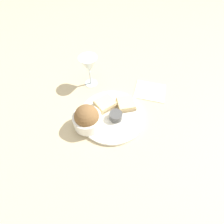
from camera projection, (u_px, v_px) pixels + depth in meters
ground_plane at (112, 117)px, 0.76m from camera, size 4.00×4.00×0.00m
dinner_plate at (112, 116)px, 0.75m from camera, size 0.28×0.28×0.01m
salad_bowl at (87, 118)px, 0.69m from camera, size 0.11×0.11×0.10m
sauce_ramekin at (116, 116)px, 0.72m from camera, size 0.05×0.05×0.03m
cheese_toast_near at (105, 104)px, 0.77m from camera, size 0.11×0.10×0.03m
cheese_toast_far at (126, 104)px, 0.77m from camera, size 0.08×0.08×0.03m
wine_glass at (89, 66)px, 0.79m from camera, size 0.08×0.08×0.15m
napkin at (150, 91)px, 0.85m from camera, size 0.18×0.17×0.01m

